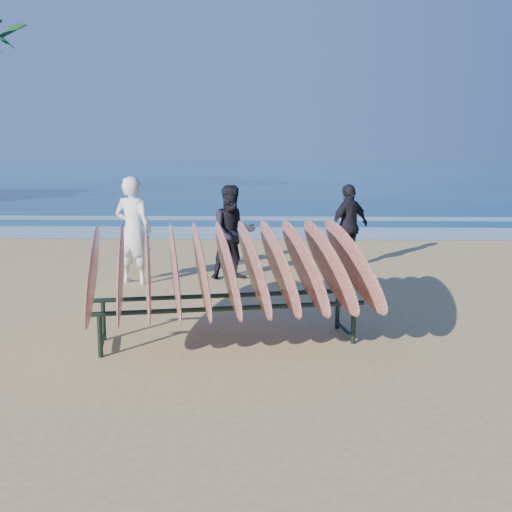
# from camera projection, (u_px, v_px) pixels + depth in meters

# --- Properties ---
(ground) EXTENTS (120.00, 120.00, 0.00)m
(ground) POSITION_uv_depth(u_px,v_px,m) (254.00, 346.00, 7.60)
(ground) COLOR tan
(ground) RESTS_ON ground
(ocean) EXTENTS (160.00, 160.00, 0.00)m
(ocean) POSITION_uv_depth(u_px,v_px,m) (273.00, 170.00, 61.77)
(ocean) COLOR navy
(ocean) RESTS_ON ground
(foam_near) EXTENTS (160.00, 160.00, 0.00)m
(foam_near) POSITION_uv_depth(u_px,v_px,m) (266.00, 233.00, 17.45)
(foam_near) COLOR white
(foam_near) RESTS_ON ground
(foam_far) EXTENTS (160.00, 160.00, 0.00)m
(foam_far) POSITION_uv_depth(u_px,v_px,m) (268.00, 218.00, 20.90)
(foam_far) COLOR white
(foam_far) RESTS_ON ground
(surfboard_rack) EXTENTS (3.62, 3.16, 1.53)m
(surfboard_rack) POSITION_uv_depth(u_px,v_px,m) (227.00, 267.00, 7.62)
(surfboard_rack) COLOR black
(surfboard_rack) RESTS_ON ground
(person_white) EXTENTS (0.78, 0.63, 1.84)m
(person_white) POSITION_uv_depth(u_px,v_px,m) (133.00, 230.00, 10.96)
(person_white) COLOR silver
(person_white) RESTS_ON ground
(person_dark_a) EXTENTS (0.96, 0.84, 1.67)m
(person_dark_a) POSITION_uv_depth(u_px,v_px,m) (233.00, 233.00, 11.30)
(person_dark_a) COLOR black
(person_dark_a) RESTS_ON ground
(person_dark_b) EXTENTS (0.99, 0.90, 1.62)m
(person_dark_b) POSITION_uv_depth(u_px,v_px,m) (349.00, 226.00, 12.46)
(person_dark_b) COLOR black
(person_dark_b) RESTS_ON ground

